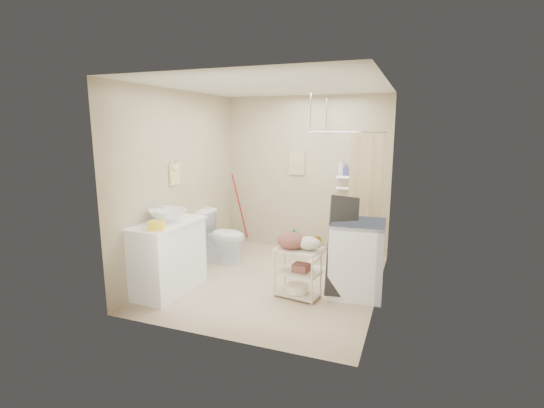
{
  "coord_description": "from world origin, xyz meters",
  "views": [
    {
      "loc": [
        1.79,
        -4.81,
        2.1
      ],
      "look_at": [
        -0.1,
        0.25,
        1.03
      ],
      "focal_mm": 26.0,
      "sensor_mm": 36.0,
      "label": 1
    }
  ],
  "objects_px": {
    "laundry_rack": "(298,268)",
    "toilet": "(222,236)",
    "vanity": "(167,257)",
    "washing_machine": "(357,258)"
  },
  "relations": [
    {
      "from": "laundry_rack",
      "to": "toilet",
      "type": "bearing_deg",
      "value": 158.6
    },
    {
      "from": "vanity",
      "to": "laundry_rack",
      "type": "height_order",
      "value": "vanity"
    },
    {
      "from": "vanity",
      "to": "laundry_rack",
      "type": "xyz_separation_m",
      "value": [
        1.63,
        0.39,
        -0.08
      ]
    },
    {
      "from": "toilet",
      "to": "washing_machine",
      "type": "bearing_deg",
      "value": -98.56
    },
    {
      "from": "washing_machine",
      "to": "toilet",
      "type": "bearing_deg",
      "value": 163.26
    },
    {
      "from": "washing_machine",
      "to": "laundry_rack",
      "type": "height_order",
      "value": "washing_machine"
    },
    {
      "from": "toilet",
      "to": "washing_machine",
      "type": "distance_m",
      "value": 2.24
    },
    {
      "from": "toilet",
      "to": "washing_machine",
      "type": "height_order",
      "value": "washing_machine"
    },
    {
      "from": "washing_machine",
      "to": "laundry_rack",
      "type": "xyz_separation_m",
      "value": [
        -0.67,
        -0.37,
        -0.1
      ]
    },
    {
      "from": "vanity",
      "to": "washing_machine",
      "type": "bearing_deg",
      "value": 20.99
    }
  ]
}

